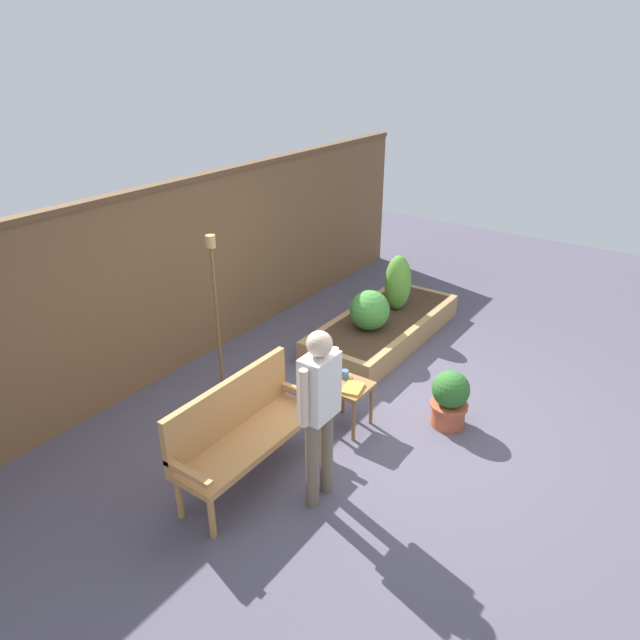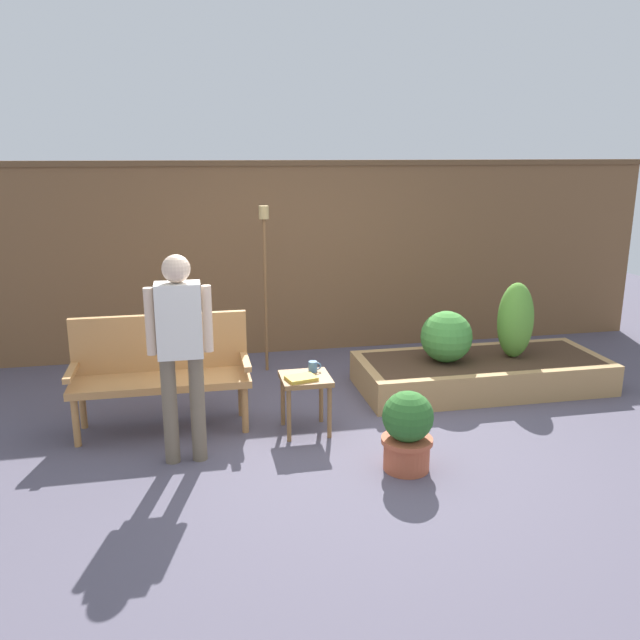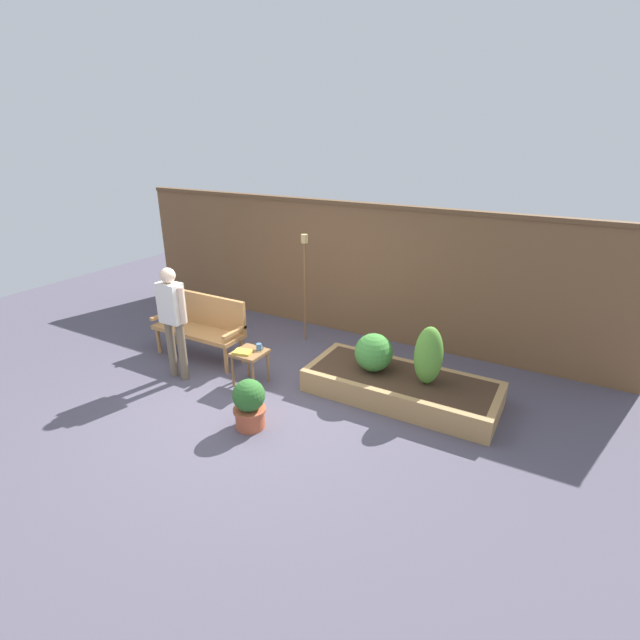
% 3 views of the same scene
% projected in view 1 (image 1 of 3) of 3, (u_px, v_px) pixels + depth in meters
% --- Properties ---
extents(ground_plane, '(14.00, 14.00, 0.00)m').
position_uv_depth(ground_plane, '(392.00, 420.00, 5.87)').
color(ground_plane, '#514C5B').
extents(fence_back, '(8.40, 0.14, 2.16)m').
position_uv_depth(fence_back, '(202.00, 267.00, 6.74)').
color(fence_back, brown).
rests_on(fence_back, ground_plane).
extents(garden_bench, '(1.44, 0.48, 0.94)m').
position_uv_depth(garden_bench, '(241.00, 425.00, 4.88)').
color(garden_bench, '#B77F47').
rests_on(garden_bench, ground_plane).
extents(side_table, '(0.40, 0.40, 0.48)m').
position_uv_depth(side_table, '(349.00, 392.00, 5.60)').
color(side_table, olive).
rests_on(side_table, ground_plane).
extents(cup_on_table, '(0.11, 0.07, 0.09)m').
position_uv_depth(cup_on_table, '(345.00, 374.00, 5.66)').
color(cup_on_table, teal).
rests_on(cup_on_table, side_table).
extents(book_on_table, '(0.27, 0.22, 0.03)m').
position_uv_depth(book_on_table, '(353.00, 388.00, 5.49)').
color(book_on_table, gold).
rests_on(book_on_table, side_table).
extents(potted_boxwood, '(0.38, 0.38, 0.60)m').
position_uv_depth(potted_boxwood, '(450.00, 398.00, 5.66)').
color(potted_boxwood, '#B75638').
rests_on(potted_boxwood, ground_plane).
extents(raised_planter_bed, '(2.40, 1.00, 0.30)m').
position_uv_depth(raised_planter_bed, '(383.00, 328.00, 7.43)').
color(raised_planter_bed, '#AD8451').
rests_on(raised_planter_bed, ground_plane).
extents(shrub_near_bench, '(0.49, 0.49, 0.49)m').
position_uv_depth(shrub_near_bench, '(370.00, 310.00, 6.97)').
color(shrub_near_bench, brown).
rests_on(shrub_near_bench, raised_planter_bed).
extents(shrub_far_corner, '(0.34, 0.34, 0.74)m').
position_uv_depth(shrub_far_corner, '(398.00, 283.00, 7.43)').
color(shrub_far_corner, brown).
rests_on(shrub_far_corner, raised_planter_bed).
extents(tiki_torch, '(0.10, 0.10, 1.73)m').
position_uv_depth(tiki_torch, '(214.00, 285.00, 6.01)').
color(tiki_torch, brown).
rests_on(tiki_torch, ground_plane).
extents(person_by_bench, '(0.47, 0.20, 1.56)m').
position_uv_depth(person_by_bench, '(319.00, 404.00, 4.48)').
color(person_by_bench, '#70604C').
rests_on(person_by_bench, ground_plane).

